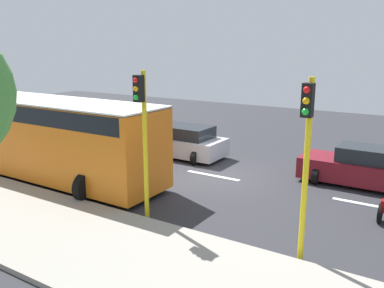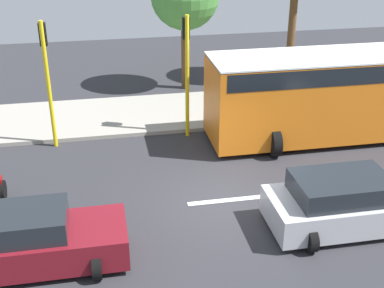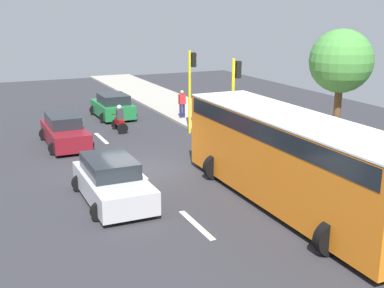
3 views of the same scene
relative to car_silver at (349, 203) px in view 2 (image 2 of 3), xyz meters
name	(u,v)px [view 2 (image 2 of 3)]	position (x,y,z in m)	size (l,w,h in m)	color
ground_plane	(228,202)	(1.84, 2.85, -0.76)	(40.00, 60.00, 0.10)	#2D2D33
sidewalk	(186,111)	(8.84, 2.85, -0.64)	(4.00, 60.00, 0.15)	#9E998E
lane_stripe_mid	(228,200)	(1.84, 2.85, -0.71)	(0.20, 2.40, 0.01)	white
lane_stripe_south	(17,222)	(1.84, 8.85, -0.71)	(0.20, 2.40, 0.01)	white
car_silver	(349,203)	(0.00, 0.00, 0.00)	(2.35, 4.50, 1.52)	#B7B7BC
car_maroon	(27,241)	(-0.14, 8.30, 0.00)	(2.15, 4.56, 1.52)	maroon
city_bus	(359,88)	(5.50, -2.95, 1.13)	(3.20, 11.00, 3.16)	orange
pedestrian_near_signal	(331,78)	(9.02, -3.56, 0.35)	(0.40, 0.24, 1.69)	#3F3F3F
traffic_light_corner	(187,59)	(6.69, 3.19, 2.22)	(0.49, 0.24, 4.50)	yellow
traffic_light_midblock	(46,67)	(6.69, 8.01, 2.22)	(0.49, 0.24, 4.50)	yellow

